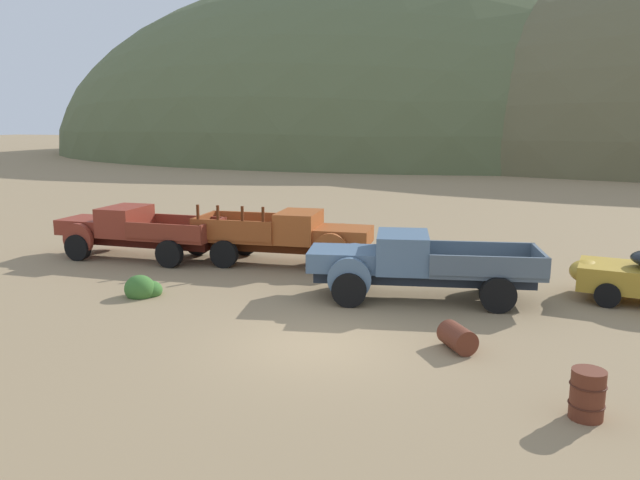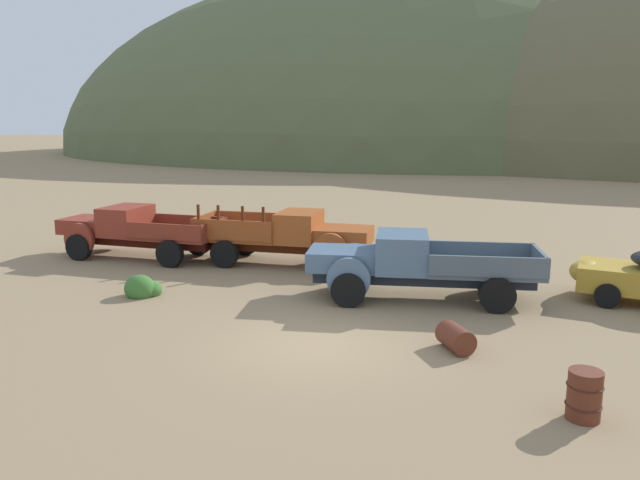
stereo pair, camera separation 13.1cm
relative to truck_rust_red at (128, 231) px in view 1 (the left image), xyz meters
The scene contains 9 objects.
ground_plane 11.41m from the truck_rust_red, 34.49° to the right, with size 300.00×300.00×0.00m, color #937A56.
hill_far_left 75.09m from the truck_rust_red, 93.35° to the left, with size 105.97×77.15×52.29m, color #56603D.
truck_rust_red is the anchor object (origin of this frame).
truck_oxide_orange 6.35m from the truck_rust_red, ahead, with size 6.26×2.64×2.16m.
truck_chalk_blue 10.89m from the truck_rust_red, 11.68° to the right, with size 6.71×3.19×1.89m.
oil_drum_spare 13.80m from the truck_rust_red, 25.15° to the right, with size 0.97×1.06×0.57m.
oil_drum_by_truck 17.12m from the truck_rust_red, 29.56° to the right, with size 0.62×0.62×0.88m.
bush_back_edge 5.74m from the truck_rust_red, 64.38° to the left, with size 1.41×1.12×0.98m.
bush_lone_scrub 5.50m from the truck_rust_red, 51.35° to the right, with size 1.02×0.96×0.81m.
Camera 1 is at (4.09, -12.70, 5.06)m, focal length 34.50 mm.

